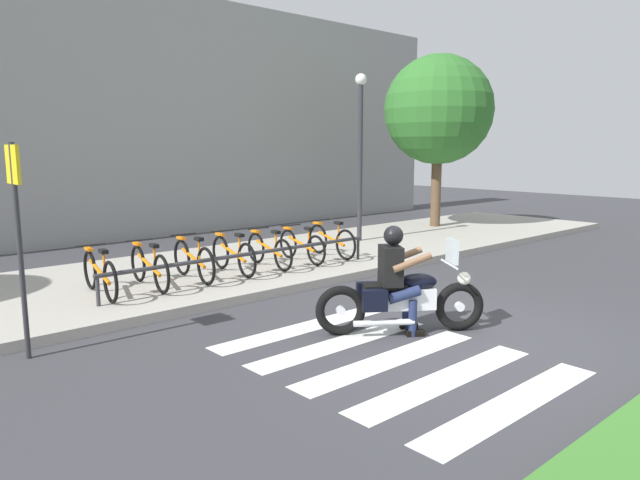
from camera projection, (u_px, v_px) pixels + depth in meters
name	position (u px, v px, depth m)	size (l,w,h in m)	color
ground_plane	(456.00, 336.00, 7.67)	(48.00, 48.00, 0.00)	#38383D
sidewalk	(231.00, 268.00, 11.62)	(24.00, 4.40, 0.15)	#A8A399
crosswalk_stripe_0	(514.00, 404.00, 5.62)	(2.80, 0.40, 0.01)	white
crosswalk_stripe_1	(446.00, 380.00, 6.21)	(2.80, 0.40, 0.01)	white
crosswalk_stripe_2	(389.00, 359.00, 6.80)	(2.80, 0.40, 0.01)	white
crosswalk_stripe_3	(342.00, 343.00, 7.39)	(2.80, 0.40, 0.01)	white
crosswalk_stripe_4	(302.00, 328.00, 7.98)	(2.80, 0.40, 0.01)	white
motorcycle	(402.00, 299.00, 7.73)	(1.96, 1.42, 1.26)	black
rider	(397.00, 272.00, 7.66)	(0.77, 0.74, 1.46)	black
bicycle_0	(100.00, 274.00, 9.07)	(0.48, 1.72, 0.78)	black
bicycle_1	(149.00, 267.00, 9.62)	(0.48, 1.70, 0.77)	black
bicycle_2	(193.00, 260.00, 10.16)	(0.48, 1.65, 0.79)	black
bicycle_3	(233.00, 255.00, 10.70)	(0.48, 1.65, 0.78)	black
bicycle_4	(269.00, 250.00, 11.25)	(0.48, 1.62, 0.75)	black
bicycle_5	(302.00, 246.00, 11.80)	(0.48, 1.60, 0.74)	black
bicycle_6	(331.00, 240.00, 12.34)	(0.48, 1.61, 0.78)	black
bike_rack	(250.00, 255.00, 10.28)	(5.56, 0.07, 0.49)	#333338
street_lamp	(360.00, 143.00, 14.22)	(0.28, 0.28, 4.23)	#2D2D33
street_sign	(17.00, 213.00, 6.58)	(0.06, 0.44, 2.53)	#2D2D33
tree_near_rack	(438.00, 110.00, 16.75)	(3.14, 3.14, 5.12)	brown
building_backdrop	(108.00, 115.00, 15.30)	(24.00, 1.20, 6.62)	gray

